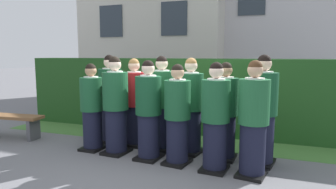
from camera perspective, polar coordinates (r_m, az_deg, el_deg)
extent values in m
plane|color=slate|center=(5.08, -1.16, -12.24)|extent=(60.00, 60.00, 0.00)
cylinder|color=black|center=(5.73, -13.81, -6.42)|extent=(0.34, 0.34, 0.71)
cube|color=black|center=(5.82, -13.71, -9.61)|extent=(0.37, 0.46, 0.05)
cylinder|color=#19512D|center=(5.61, -14.02, 0.06)|extent=(0.40, 0.40, 0.59)
cylinder|color=white|center=(5.58, -14.12, 3.12)|extent=(0.25, 0.25, 0.03)
cube|color=gold|center=(5.75, -12.93, 1.46)|extent=(0.04, 0.01, 0.26)
sphere|color=tan|center=(5.58, -14.15, 4.31)|extent=(0.20, 0.20, 0.20)
sphere|color=black|center=(5.57, -14.17, 4.67)|extent=(0.19, 0.19, 0.19)
cube|color=white|center=(5.83, -12.47, -0.50)|extent=(0.15, 0.01, 0.20)
cylinder|color=black|center=(5.43, -9.60, -6.77)|extent=(0.37, 0.37, 0.77)
cube|color=black|center=(5.53, -9.52, -10.40)|extent=(0.42, 0.51, 0.05)
cylinder|color=#19512D|center=(5.30, -9.77, 0.65)|extent=(0.44, 0.44, 0.64)
cylinder|color=white|center=(5.27, -9.84, 4.15)|extent=(0.27, 0.27, 0.03)
cube|color=gold|center=(5.46, -8.57, 2.22)|extent=(0.04, 0.01, 0.28)
sphere|color=beige|center=(5.27, -9.87, 5.50)|extent=(0.22, 0.22, 0.22)
sphere|color=black|center=(5.27, -9.88, 5.92)|extent=(0.20, 0.20, 0.20)
cylinder|color=black|center=(5.09, -3.61, -7.80)|extent=(0.36, 0.36, 0.75)
cube|color=black|center=(5.19, -3.58, -11.51)|extent=(0.40, 0.49, 0.05)
cylinder|color=#144728|center=(4.95, -3.67, -0.17)|extent=(0.42, 0.42, 0.62)
cylinder|color=white|center=(4.92, -3.70, 3.45)|extent=(0.26, 0.26, 0.03)
cube|color=navy|center=(5.11, -2.65, 1.47)|extent=(0.04, 0.01, 0.27)
sphere|color=beige|center=(4.91, -3.72, 4.85)|extent=(0.21, 0.21, 0.21)
sphere|color=black|center=(4.91, -3.72, 5.28)|extent=(0.19, 0.19, 0.19)
cylinder|color=black|center=(4.86, 1.73, -8.66)|extent=(0.34, 0.34, 0.72)
cube|color=black|center=(4.97, 1.72, -12.38)|extent=(0.42, 0.49, 0.05)
cylinder|color=#19512D|center=(4.72, 1.77, -0.97)|extent=(0.41, 0.41, 0.60)
cylinder|color=white|center=(4.69, 1.78, 2.69)|extent=(0.25, 0.25, 0.03)
cube|color=#236038|center=(4.88, 2.79, 0.70)|extent=(0.04, 0.02, 0.26)
sphere|color=tan|center=(4.68, 1.79, 4.11)|extent=(0.20, 0.20, 0.20)
sphere|color=black|center=(4.68, 1.79, 4.55)|extent=(0.19, 0.19, 0.19)
cylinder|color=black|center=(4.64, 8.70, -9.44)|extent=(0.35, 0.35, 0.74)
cube|color=black|center=(4.75, 8.61, -13.42)|extent=(0.41, 0.49, 0.05)
cylinder|color=#19512D|center=(4.49, 8.86, -1.18)|extent=(0.42, 0.42, 0.61)
cylinder|color=white|center=(4.45, 8.94, 2.76)|extent=(0.26, 0.26, 0.03)
cube|color=gold|center=(4.66, 9.57, 0.63)|extent=(0.04, 0.01, 0.27)
sphere|color=beige|center=(4.45, 8.98, 4.29)|extent=(0.21, 0.21, 0.21)
sphere|color=black|center=(4.44, 8.98, 4.76)|extent=(0.19, 0.19, 0.19)
cube|color=white|center=(4.76, 9.74, -1.83)|extent=(0.15, 0.02, 0.20)
cylinder|color=black|center=(4.55, 15.38, -9.89)|extent=(0.36, 0.36, 0.75)
cube|color=black|center=(4.66, 15.23, -14.02)|extent=(0.44, 0.52, 0.05)
cylinder|color=#1E5B33|center=(4.39, 15.69, -1.30)|extent=(0.43, 0.43, 0.62)
cylinder|color=white|center=(4.36, 15.84, 2.81)|extent=(0.26, 0.26, 0.03)
cube|color=gold|center=(4.57, 16.34, 0.58)|extent=(0.04, 0.02, 0.27)
sphere|color=tan|center=(4.35, 15.89, 4.40)|extent=(0.21, 0.21, 0.21)
sphere|color=#472D19|center=(4.35, 15.91, 4.89)|extent=(0.20, 0.20, 0.20)
cylinder|color=black|center=(6.17, -10.56, -5.01)|extent=(0.38, 0.38, 0.78)
cube|color=black|center=(6.26, -10.48, -8.30)|extent=(0.46, 0.54, 0.05)
cylinder|color=#144728|center=(6.06, -10.72, 1.62)|extent=(0.44, 0.44, 0.65)
cylinder|color=white|center=(6.03, -10.80, 4.73)|extent=(0.27, 0.27, 0.03)
cube|color=#236038|center=(6.21, -9.53, 2.99)|extent=(0.04, 0.02, 0.29)
sphere|color=beige|center=(6.03, -10.83, 5.92)|extent=(0.22, 0.22, 0.22)
sphere|color=black|center=(6.03, -10.83, 6.29)|extent=(0.20, 0.20, 0.20)
cube|color=white|center=(6.29, -9.08, 0.97)|extent=(0.15, 0.03, 0.20)
cylinder|color=black|center=(5.88, -6.19, -5.70)|extent=(0.36, 0.36, 0.75)
cube|color=black|center=(5.97, -6.14, -8.99)|extent=(0.41, 0.49, 0.05)
cylinder|color=#AD191E|center=(5.76, -6.28, 0.99)|extent=(0.43, 0.43, 0.62)
cylinder|color=white|center=(5.74, -6.33, 4.13)|extent=(0.26, 0.26, 0.03)
cube|color=gold|center=(5.92, -5.32, 2.39)|extent=(0.04, 0.01, 0.27)
sphere|color=beige|center=(5.73, -6.34, 5.34)|extent=(0.21, 0.21, 0.21)
sphere|color=olive|center=(5.73, -6.35, 5.72)|extent=(0.20, 0.20, 0.20)
cylinder|color=black|center=(5.59, -1.15, -6.23)|extent=(0.37, 0.37, 0.78)
cube|color=black|center=(5.69, -1.14, -9.79)|extent=(0.42, 0.51, 0.05)
cylinder|color=#1E5B33|center=(5.46, -1.17, 1.01)|extent=(0.44, 0.44, 0.64)
cylinder|color=white|center=(5.44, -1.18, 4.42)|extent=(0.27, 0.27, 0.03)
cube|color=navy|center=(5.64, -0.25, 2.52)|extent=(0.04, 0.01, 0.28)
sphere|color=beige|center=(5.43, -1.18, 5.73)|extent=(0.22, 0.22, 0.22)
sphere|color=black|center=(5.43, -1.18, 6.13)|extent=(0.20, 0.20, 0.20)
cylinder|color=black|center=(5.38, 4.18, -6.86)|extent=(0.36, 0.36, 0.76)
cube|color=black|center=(5.48, 4.15, -10.47)|extent=(0.45, 0.52, 0.05)
cylinder|color=#19512D|center=(5.26, 4.26, 0.51)|extent=(0.43, 0.43, 0.63)
cylinder|color=white|center=(5.23, 4.29, 3.99)|extent=(0.27, 0.27, 0.03)
cube|color=#236038|center=(5.43, 5.16, 2.06)|extent=(0.04, 0.02, 0.28)
sphere|color=beige|center=(5.22, 4.30, 5.34)|extent=(0.22, 0.22, 0.22)
sphere|color=olive|center=(5.22, 4.31, 5.75)|extent=(0.20, 0.20, 0.20)
cube|color=white|center=(5.52, 5.43, -0.16)|extent=(0.15, 0.03, 0.20)
cylinder|color=black|center=(5.16, 10.42, -7.77)|extent=(0.35, 0.35, 0.73)
cube|color=black|center=(5.26, 10.33, -11.36)|extent=(0.38, 0.47, 0.05)
cylinder|color=#144728|center=(5.03, 10.59, -0.40)|extent=(0.41, 0.41, 0.60)
cylinder|color=white|center=(5.00, 10.68, 3.09)|extent=(0.26, 0.26, 0.03)
cube|color=gold|center=(5.21, 11.08, 1.19)|extent=(0.04, 0.01, 0.27)
sphere|color=tan|center=(4.99, 10.71, 4.45)|extent=(0.21, 0.21, 0.21)
sphere|color=black|center=(4.99, 10.72, 4.86)|extent=(0.19, 0.19, 0.19)
cube|color=white|center=(5.30, 11.17, -1.01)|extent=(0.15, 0.01, 0.20)
cylinder|color=black|center=(5.05, 16.92, -7.99)|extent=(0.38, 0.38, 0.79)
cube|color=black|center=(5.16, 16.76, -11.95)|extent=(0.47, 0.55, 0.05)
cylinder|color=#144728|center=(4.91, 17.24, 0.13)|extent=(0.45, 0.45, 0.65)
cylinder|color=white|center=(4.88, 17.39, 3.97)|extent=(0.28, 0.28, 0.03)
cube|color=gold|center=(5.10, 17.80, 1.84)|extent=(0.04, 0.02, 0.29)
sphere|color=beige|center=(4.88, 17.44, 5.45)|extent=(0.22, 0.22, 0.22)
sphere|color=black|center=(4.88, 17.46, 5.91)|extent=(0.20, 0.20, 0.20)
cube|color=#214C1E|center=(6.79, 5.21, -0.19)|extent=(8.27, 0.70, 1.62)
cube|color=beige|center=(12.28, -1.61, 10.31)|extent=(5.27, 3.26, 4.65)
cube|color=#2D3842|center=(11.37, -10.55, 13.24)|extent=(0.90, 0.04, 1.10)
cube|color=#2D3842|center=(10.37, 1.12, 13.93)|extent=(0.90, 0.04, 1.10)
cube|color=silver|center=(12.53, 22.98, 12.24)|extent=(6.79, 3.05, 5.76)
cube|color=brown|center=(7.08, -27.29, -3.64)|extent=(1.43, 0.49, 0.06)
cube|color=#4C4C51|center=(6.77, -23.70, -5.98)|extent=(0.11, 0.33, 0.42)
cube|color=#477A38|center=(6.20, 3.15, -8.53)|extent=(8.27, 0.90, 0.01)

